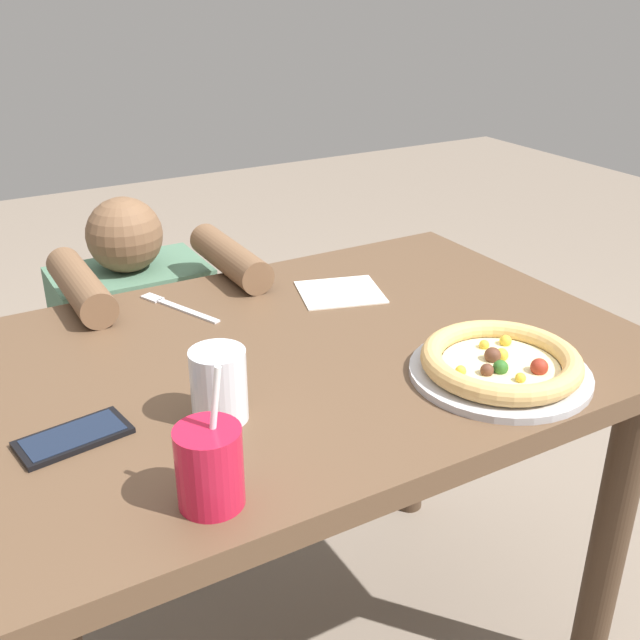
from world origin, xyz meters
name	(u,v)px	position (x,y,z in m)	size (l,w,h in m)	color
dining_table	(301,411)	(0.00, 0.00, 0.63)	(1.15, 0.78, 0.75)	brown
pizza_near	(501,364)	(0.23, -0.24, 0.77)	(0.29, 0.29, 0.05)	#B7B7BC
drink_cup_colored	(210,466)	(-0.29, -0.30, 0.80)	(0.08, 0.08, 0.18)	red
water_cup_clear	(218,384)	(-0.20, -0.13, 0.81)	(0.08, 0.08, 0.11)	silver
paper_napkin	(340,292)	(0.18, 0.17, 0.75)	(0.16, 0.14, 0.00)	white
fork	(176,307)	(-0.12, 0.27, 0.75)	(0.09, 0.19, 0.00)	silver
cell_phone	(73,437)	(-0.40, -0.08, 0.75)	(0.16, 0.10, 0.01)	black
diner_seated	(143,385)	(-0.12, 0.60, 0.41)	(0.38, 0.51, 0.88)	#333847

